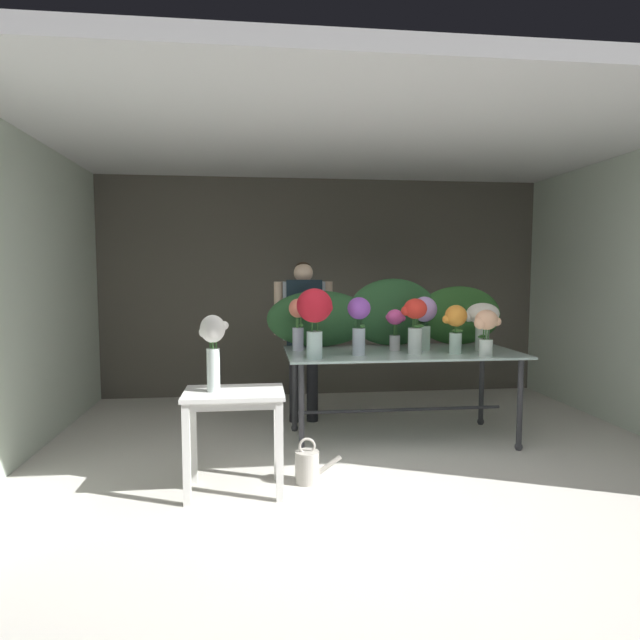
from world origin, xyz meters
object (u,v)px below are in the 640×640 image
vase_fuchsia_ranunculus (395,326)px  watering_can (308,466)px  vase_ivory_lilies (482,319)px  vase_violet_carnations (359,320)px  vase_scarlet_anemones (415,322)px  vase_lilac_snapdragons (424,317)px  display_table_glass (401,363)px  vase_white_roses_tall (213,345)px  side_table_white (234,407)px  florist (304,324)px  vase_sunset_hydrangea (455,324)px  vase_crimson_dahlias (314,313)px  vase_coral_roses (298,320)px  vase_peach_freesia (486,328)px

vase_fuchsia_ranunculus → watering_can: 1.64m
vase_ivory_lilies → vase_violet_carnations: size_ratio=0.87×
vase_scarlet_anemones → vase_violet_carnations: bearing=-178.7°
vase_lilac_snapdragons → display_table_glass: bearing=-167.0°
vase_scarlet_anemones → vase_white_roses_tall: size_ratio=0.92×
vase_scarlet_anemones → vase_fuchsia_ranunculus: size_ratio=1.29×
side_table_white → vase_lilac_snapdragons: size_ratio=1.46×
vase_scarlet_anemones → vase_violet_carnations: vase_violet_carnations is taller
vase_white_roses_tall → florist: bearing=65.9°
side_table_white → vase_sunset_hydrangea: (1.93, 0.84, 0.49)m
vase_scarlet_anemones → florist: bearing=134.5°
vase_crimson_dahlias → vase_violet_carnations: bearing=18.7°
display_table_glass → vase_lilac_snapdragons: size_ratio=4.24×
vase_crimson_dahlias → vase_white_roses_tall: vase_crimson_dahlias is taller
vase_fuchsia_ranunculus → vase_coral_roses: size_ratio=0.79×
side_table_white → vase_crimson_dahlias: size_ratio=1.24×
vase_fuchsia_ranunculus → vase_coral_roses: vase_coral_roses is taller
vase_lilac_snapdragons → watering_can: 1.85m
vase_fuchsia_ranunculus → vase_peach_freesia: 0.82m
vase_lilac_snapdragons → watering_can: bearing=-140.3°
vase_white_roses_tall → vase_scarlet_anemones: bearing=26.4°
side_table_white → vase_white_roses_tall: size_ratio=1.36×
vase_scarlet_anemones → display_table_glass: bearing=109.8°
florist → vase_lilac_snapdragons: bearing=-32.8°
florist → watering_can: (-0.12, -1.67, -0.91)m
display_table_glass → vase_sunset_hydrangea: 0.61m
vase_fuchsia_ranunculus → vase_coral_roses: (-0.89, 0.09, 0.05)m
display_table_glass → watering_can: (-0.96, -0.93, -0.60)m
vase_crimson_dahlias → vase_fuchsia_ranunculus: 0.90m
vase_crimson_dahlias → vase_peach_freesia: 1.50m
florist → vase_scarlet_anemones: bearing=-45.5°
vase_peach_freesia → vase_sunset_hydrangea: bearing=138.3°
display_table_glass → vase_fuchsia_ranunculus: vase_fuchsia_ranunculus is taller
vase_scarlet_anemones → watering_can: 1.62m
vase_violet_carnations → watering_can: bearing=-125.6°
vase_scarlet_anemones → vase_crimson_dahlias: bearing=-170.7°
watering_can → display_table_glass: bearing=44.1°
display_table_glass → watering_can: 1.47m
vase_lilac_snapdragons → watering_can: vase_lilac_snapdragons is taller
florist → vase_scarlet_anemones: size_ratio=3.37×
side_table_white → vase_fuchsia_ranunculus: vase_fuchsia_ranunculus is taller
watering_can → vase_ivory_lilies: bearing=27.4°
vase_sunset_hydrangea → vase_white_roses_tall: vase_sunset_hydrangea is taller
florist → vase_fuchsia_ranunculus: (0.79, -0.69, 0.03)m
vase_ivory_lilies → vase_crimson_dahlias: vase_crimson_dahlias is taller
vase_fuchsia_ranunculus → vase_lilac_snapdragons: bearing=-0.4°
vase_lilac_snapdragons → vase_fuchsia_ranunculus: (-0.27, 0.00, -0.08)m
display_table_glass → vase_crimson_dahlias: (-0.85, -0.34, 0.50)m
vase_coral_roses → vase_white_roses_tall: size_ratio=0.90×
vase_scarlet_anemones → vase_sunset_hydrangea: size_ratio=1.14×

